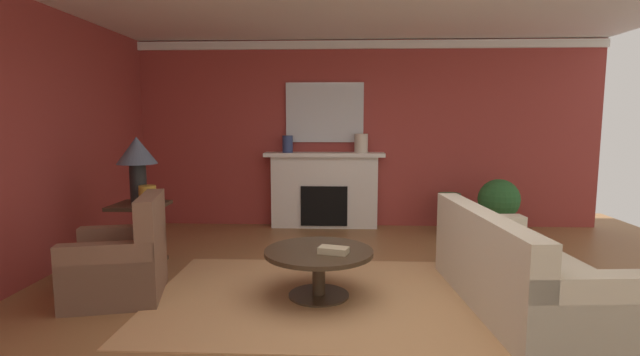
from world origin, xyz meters
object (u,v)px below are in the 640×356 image
object	(u,v)px
mantel_mirror	(325,113)
side_table	(141,230)
fireplace	(324,192)
vase_mantel_right	(361,143)
vase_tall_corner	(449,213)
armchair_near_window	(121,265)
sofa	(516,274)
vase_on_side_table	(148,196)
potted_plant	(499,204)
table_lamp	(137,157)
vase_mantel_left	(288,144)
coffee_table	(319,262)

from	to	relation	value
mantel_mirror	side_table	distance (m)	3.19
fireplace	vase_mantel_right	xyz separation A→B (m)	(0.55, -0.05, 0.74)
vase_tall_corner	armchair_near_window	bearing A→B (deg)	-143.67
fireplace	sofa	world-z (taller)	fireplace
mantel_mirror	vase_mantel_right	world-z (taller)	mantel_mirror
vase_on_side_table	potted_plant	bearing A→B (deg)	18.96
table_lamp	fireplace	bearing A→B (deg)	44.29
sofa	potted_plant	world-z (taller)	sofa
armchair_near_window	vase_mantel_left	xyz separation A→B (m)	(1.22, 2.89, 0.97)
vase_mantel_left	vase_mantel_right	size ratio (longest dim) A/B	0.90
mantel_mirror	vase_on_side_table	size ratio (longest dim) A/B	5.26
vase_on_side_table	potted_plant	world-z (taller)	vase_on_side_table
coffee_table	vase_on_side_table	bearing A→B (deg)	157.64
side_table	potted_plant	size ratio (longest dim) A/B	0.84
side_table	vase_mantel_left	bearing A→B (deg)	52.64
table_lamp	vase_on_side_table	distance (m)	0.46
coffee_table	table_lamp	xyz separation A→B (m)	(-2.06, 0.90, 0.89)
sofa	table_lamp	bearing A→B (deg)	164.31
side_table	table_lamp	size ratio (longest dim) A/B	0.93
vase_tall_corner	potted_plant	distance (m)	0.71
coffee_table	vase_tall_corner	distance (m)	3.12
fireplace	table_lamp	xyz separation A→B (m)	(-2.01, -1.96, 0.68)
coffee_table	vase_tall_corner	world-z (taller)	vase_tall_corner
vase_mantel_right	sofa	bearing A→B (deg)	-67.64
fireplace	vase_mantel_right	size ratio (longest dim) A/B	6.37
sofa	vase_on_side_table	size ratio (longest dim) A/B	9.67
side_table	vase_tall_corner	xyz separation A→B (m)	(3.83, 1.66, -0.11)
table_lamp	potted_plant	xyz separation A→B (m)	(4.43, 1.35, -0.73)
mantel_mirror	vase_tall_corner	distance (m)	2.37
table_lamp	vase_tall_corner	size ratio (longest dim) A/B	1.29
vase_mantel_right	fireplace	bearing A→B (deg)	174.88
vase_on_side_table	side_table	bearing A→B (deg)	141.34
fireplace	coffee_table	distance (m)	2.87
armchair_near_window	coffee_table	xyz separation A→B (m)	(1.82, 0.07, 0.03)
mantel_mirror	table_lamp	world-z (taller)	mantel_mirror
vase_mantel_left	armchair_near_window	bearing A→B (deg)	-112.92
side_table	potted_plant	distance (m)	4.63
table_lamp	potted_plant	distance (m)	4.68
side_table	vase_tall_corner	distance (m)	4.17
vase_mantel_right	table_lamp	bearing A→B (deg)	-143.25
sofa	vase_mantel_left	bearing A→B (deg)	128.00
mantel_mirror	vase_on_side_table	world-z (taller)	mantel_mirror
vase_mantel_right	potted_plant	xyz separation A→B (m)	(1.87, -0.56, -0.80)
sofa	table_lamp	xyz separation A→B (m)	(-3.78, 1.06, 0.93)
armchair_near_window	vase_on_side_table	world-z (taller)	armchair_near_window
sofa	coffee_table	size ratio (longest dim) A/B	2.16
mantel_mirror	table_lamp	xyz separation A→B (m)	(-2.01, -2.08, -0.52)
vase_mantel_left	coffee_table	bearing A→B (deg)	-77.99
vase_mantel_left	mantel_mirror	bearing A→B (deg)	17.18
vase_mantel_left	table_lamp	bearing A→B (deg)	-127.36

